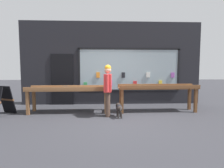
# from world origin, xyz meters

# --- Properties ---
(ground_plane) EXTENTS (40.00, 40.00, 0.00)m
(ground_plane) POSITION_xyz_m (0.00, 0.00, 0.00)
(ground_plane) COLOR #2D2D33
(shopfront_facade) EXTENTS (7.50, 0.29, 3.44)m
(shopfront_facade) POSITION_xyz_m (0.01, 2.39, 1.69)
(shopfront_facade) COLOR black
(shopfront_facade) RESTS_ON ground_plane
(display_table_left) EXTENTS (2.73, 0.73, 0.90)m
(display_table_left) POSITION_xyz_m (-1.53, 0.92, 0.73)
(display_table_left) COLOR brown
(display_table_left) RESTS_ON ground_plane
(display_table_right) EXTENTS (2.73, 0.63, 0.95)m
(display_table_right) POSITION_xyz_m (1.53, 0.92, 0.76)
(display_table_right) COLOR brown
(display_table_right) RESTS_ON ground_plane
(person_browsing) EXTENTS (0.26, 0.64, 1.61)m
(person_browsing) POSITION_xyz_m (-0.21, 0.37, 0.93)
(person_browsing) COLOR #4C382D
(person_browsing) RESTS_ON ground_plane
(small_dog) EXTENTS (0.21, 0.59, 0.41)m
(small_dog) POSITION_xyz_m (0.13, 0.24, 0.28)
(small_dog) COLOR black
(small_dog) RESTS_ON ground_plane
(sandwich_board_sign) EXTENTS (0.77, 0.86, 0.92)m
(sandwich_board_sign) POSITION_xyz_m (-3.63, 0.64, 0.47)
(sandwich_board_sign) COLOR black
(sandwich_board_sign) RESTS_ON ground_plane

